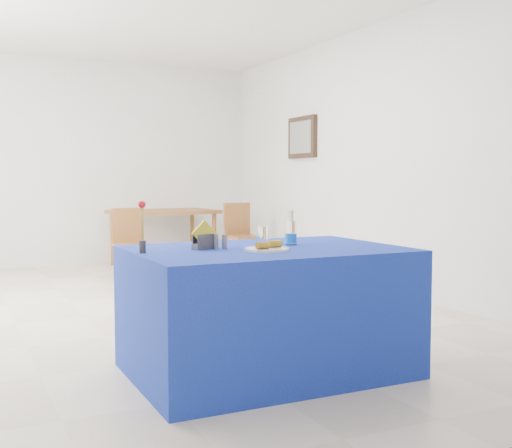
{
  "coord_description": "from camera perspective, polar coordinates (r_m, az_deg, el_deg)",
  "views": [
    {
      "loc": [
        -1.57,
        -5.48,
        1.17
      ],
      "look_at": [
        -0.01,
        -2.22,
        0.92
      ],
      "focal_mm": 45.0,
      "sensor_mm": 36.0,
      "label": 1
    }
  ],
  "objects": [
    {
      "name": "salt_shaker",
      "position": [
        3.82,
        -3.56,
        -1.57
      ],
      "size": [
        0.03,
        0.03,
        0.08
      ],
      "primitive_type": "cylinder",
      "color": "slate",
      "rests_on": "blue_table"
    },
    {
      "name": "plate",
      "position": [
        3.71,
        0.99,
        -2.27
      ],
      "size": [
        0.26,
        0.26,
        0.01
      ],
      "primitive_type": "cylinder",
      "color": "silver",
      "rests_on": "blue_table"
    },
    {
      "name": "floor",
      "position": [
        5.82,
        -9.49,
        -7.68
      ],
      "size": [
        7.0,
        7.0,
        0.0
      ],
      "primitive_type": "plane",
      "color": "beige",
      "rests_on": "ground"
    },
    {
      "name": "oak_table",
      "position": [
        8.84,
        -8.24,
        0.75
      ],
      "size": [
        1.44,
        1.0,
        0.76
      ],
      "color": "brown",
      "rests_on": "floor"
    },
    {
      "name": "banana_pieces",
      "position": [
        3.71,
        1.17,
        -1.83
      ],
      "size": [
        0.19,
        0.09,
        0.04
      ],
      "color": "gold",
      "rests_on": "plate"
    },
    {
      "name": "chair_bg_left",
      "position": [
        7.58,
        -11.14,
        -1.29
      ],
      "size": [
        0.38,
        0.38,
        0.84
      ],
      "rotation": [
        0.0,
        0.0,
        -0.01
      ],
      "color": "brown",
      "rests_on": "floor"
    },
    {
      "name": "pepper_shaker",
      "position": [
        3.83,
        -2.82,
        -1.55
      ],
      "size": [
        0.03,
        0.03,
        0.08
      ],
      "primitive_type": "cylinder",
      "color": "slate",
      "rests_on": "blue_table"
    },
    {
      "name": "water_bottle",
      "position": [
        4.06,
        3.11,
        -0.84
      ],
      "size": [
        0.08,
        0.08,
        0.21
      ],
      "color": "white",
      "rests_on": "blue_table"
    },
    {
      "name": "drinking_glass",
      "position": [
        3.85,
        0.6,
        -1.19
      ],
      "size": [
        0.07,
        0.07,
        0.13
      ],
      "primitive_type": "cylinder",
      "color": "white",
      "rests_on": "blue_table"
    },
    {
      "name": "napkin_holder",
      "position": [
        3.81,
        -4.57,
        -1.5
      ],
      "size": [
        0.17,
        0.11,
        0.17
      ],
      "color": "#36363B",
      "rests_on": "blue_table"
    },
    {
      "name": "picture_art",
      "position": [
        8.16,
        3.99,
        7.7
      ],
      "size": [
        0.02,
        0.52,
        0.4
      ],
      "primitive_type": "cube",
      "color": "#998C66",
      "rests_on": "room_shell"
    },
    {
      "name": "rose_vase",
      "position": [
        3.64,
        -10.08,
        -0.44
      ],
      "size": [
        0.04,
        0.04,
        0.29
      ],
      "color": "#27262B",
      "rests_on": "blue_table"
    },
    {
      "name": "chair_bg_right",
      "position": [
        8.35,
        -1.39,
        -0.63
      ],
      "size": [
        0.42,
        0.42,
        0.86
      ],
      "rotation": [
        0.0,
        0.0,
        0.1
      ],
      "color": "brown",
      "rests_on": "floor"
    },
    {
      "name": "blue_table",
      "position": [
        3.92,
        0.96,
        -7.66
      ],
      "size": [
        1.6,
        1.1,
        0.76
      ],
      "color": "navy",
      "rests_on": "floor"
    },
    {
      "name": "picture_frame",
      "position": [
        8.17,
        4.15,
        7.69
      ],
      "size": [
        0.06,
        0.64,
        0.52
      ],
      "primitive_type": "cube",
      "color": "black",
      "rests_on": "room_shell"
    },
    {
      "name": "room_shell",
      "position": [
        5.73,
        -9.69,
        9.71
      ],
      "size": [
        7.0,
        7.0,
        7.0
      ],
      "color": "silver",
      "rests_on": "ground"
    }
  ]
}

